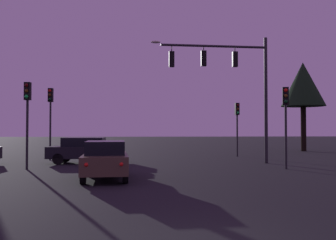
% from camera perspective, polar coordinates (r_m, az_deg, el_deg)
% --- Properties ---
extents(ground_plane, '(168.00, 168.00, 0.00)m').
position_cam_1_polar(ground_plane, '(30.74, -2.85, -5.22)').
color(ground_plane, black).
rests_on(ground_plane, ground).
extents(traffic_signal_mast_arm, '(6.96, 0.54, 7.48)m').
position_cam_1_polar(traffic_signal_mast_arm, '(22.35, 9.59, 6.98)').
color(traffic_signal_mast_arm, '#232326').
rests_on(traffic_signal_mast_arm, ground).
extents(traffic_light_corner_left, '(0.36, 0.38, 4.13)m').
position_cam_1_polar(traffic_light_corner_left, '(19.62, 17.60, 1.36)').
color(traffic_light_corner_left, '#232326').
rests_on(traffic_light_corner_left, ground).
extents(traffic_light_corner_right, '(0.33, 0.37, 4.36)m').
position_cam_1_polar(traffic_light_corner_right, '(19.86, -20.77, 1.80)').
color(traffic_light_corner_right, '#232326').
rests_on(traffic_light_corner_right, ground).
extents(traffic_light_median, '(0.33, 0.37, 4.70)m').
position_cam_1_polar(traffic_light_median, '(25.38, -17.59, 1.56)').
color(traffic_light_median, '#232326').
rests_on(traffic_light_median, ground).
extents(traffic_light_far_side, '(0.33, 0.37, 3.99)m').
position_cam_1_polar(traffic_light_far_side, '(28.08, 10.57, 0.25)').
color(traffic_light_far_side, '#232326').
rests_on(traffic_light_far_side, ground).
extents(car_nearside_lane, '(1.97, 4.16, 1.52)m').
position_cam_1_polar(car_nearside_lane, '(15.10, -9.59, -5.95)').
color(car_nearside_lane, '#473828').
rests_on(car_nearside_lane, ground).
extents(car_crossing_left, '(4.51, 2.06, 1.52)m').
position_cam_1_polar(car_crossing_left, '(22.44, -12.50, -4.49)').
color(car_crossing_left, black).
rests_on(car_crossing_left, ground).
extents(tree_center_horizon, '(4.04, 4.04, 8.34)m').
position_cam_1_polar(tree_center_horizon, '(37.19, 20.00, 5.08)').
color(tree_center_horizon, black).
rests_on(tree_center_horizon, ground).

